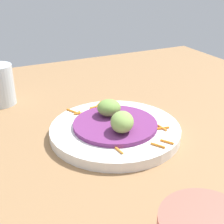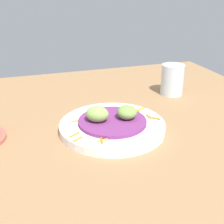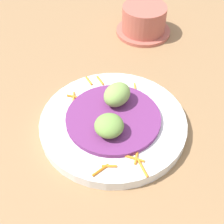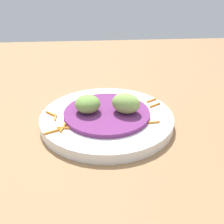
% 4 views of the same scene
% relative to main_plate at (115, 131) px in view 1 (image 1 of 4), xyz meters
% --- Properties ---
extents(table_surface, '(1.10, 1.10, 0.02)m').
position_rel_main_plate_xyz_m(table_surface, '(-0.01, -0.03, -0.02)').
color(table_surface, '#936D47').
rests_on(table_surface, ground).
extents(main_plate, '(0.25, 0.25, 0.02)m').
position_rel_main_plate_xyz_m(main_plate, '(0.00, 0.00, 0.00)').
color(main_plate, white).
rests_on(main_plate, table_surface).
extents(cabbage_bed, '(0.16, 0.16, 0.01)m').
position_rel_main_plate_xyz_m(cabbage_bed, '(0.00, 0.00, 0.01)').
color(cabbage_bed, '#702D6B').
rests_on(cabbage_bed, main_plate).
extents(carrot_garnish, '(0.23, 0.15, 0.00)m').
position_rel_main_plate_xyz_m(carrot_garnish, '(0.02, -0.01, 0.01)').
color(carrot_garnish, orange).
rests_on(carrot_garnish, main_plate).
extents(guac_scoop_left, '(0.07, 0.07, 0.03)m').
position_rel_main_plate_xyz_m(guac_scoop_left, '(0.04, -0.00, 0.03)').
color(guac_scoop_left, '#759E47').
rests_on(guac_scoop_left, cabbage_bed).
extents(guac_scoop_center, '(0.07, 0.06, 0.04)m').
position_rel_main_plate_xyz_m(guac_scoop_center, '(-0.04, 0.00, 0.04)').
color(guac_scoop_center, '#84A851').
rests_on(guac_scoop_center, cabbage_bed).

